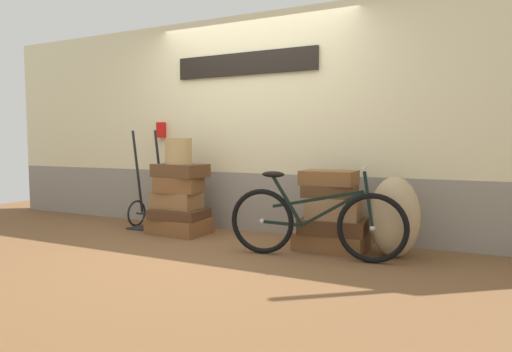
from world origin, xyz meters
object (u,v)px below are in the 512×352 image
at_px(suitcase_0, 179,226).
at_px(suitcase_1, 179,214).
at_px(luggage_trolley, 148,207).
at_px(suitcase_8, 330,191).
at_px(wicker_basket, 179,151).
at_px(suitcase_9, 329,178).
at_px(suitcase_3, 179,185).
at_px(burlap_sack, 394,217).
at_px(suitcase_6, 333,226).
at_px(suitcase_4, 180,170).
at_px(suitcase_5, 331,241).
at_px(suitcase_7, 334,208).
at_px(suitcase_2, 177,200).
at_px(bicycle, 314,222).

height_order(suitcase_0, suitcase_1, suitcase_1).
relative_size(suitcase_0, luggage_trolley, 0.56).
xyz_separation_m(suitcase_1, suitcase_8, (1.81, 0.03, 0.35)).
distance_m(suitcase_0, wicker_basket, 0.88).
bearing_deg(suitcase_8, suitcase_9, 174.08).
relative_size(suitcase_3, burlap_sack, 0.67).
bearing_deg(suitcase_1, suitcase_6, -1.96).
bearing_deg(suitcase_8, suitcase_4, 174.68).
height_order(suitcase_3, suitcase_6, suitcase_3).
relative_size(suitcase_5, suitcase_6, 1.08).
bearing_deg(suitcase_9, suitcase_4, 179.81).
bearing_deg(suitcase_7, suitcase_8, 168.73).
xyz_separation_m(suitcase_7, luggage_trolley, (-2.41, 0.10, -0.16)).
bearing_deg(suitcase_6, suitcase_7, -44.55).
relative_size(suitcase_0, burlap_sack, 0.90).
xyz_separation_m(suitcase_6, suitcase_7, (0.00, -0.00, 0.18)).
height_order(suitcase_4, luggage_trolley, luggage_trolley).
height_order(suitcase_4, suitcase_9, suitcase_4).
distance_m(suitcase_2, suitcase_4, 0.35).
bearing_deg(suitcase_2, suitcase_7, 0.59).
relative_size(suitcase_8, bicycle, 0.31).
xyz_separation_m(suitcase_4, suitcase_9, (1.80, -0.01, -0.02)).
distance_m(suitcase_2, suitcase_3, 0.19).
height_order(suitcase_0, suitcase_4, suitcase_4).
bearing_deg(suitcase_7, suitcase_4, 176.39).
height_order(suitcase_7, suitcase_9, suitcase_9).
bearing_deg(suitcase_2, suitcase_1, -24.76).
bearing_deg(suitcase_6, suitcase_5, 126.86).
relative_size(luggage_trolley, bicycle, 0.74).
xyz_separation_m(suitcase_0, bicycle, (1.78, -0.36, 0.25)).
xyz_separation_m(wicker_basket, luggage_trolley, (-0.54, 0.10, -0.71)).
bearing_deg(wicker_basket, suitcase_6, -0.10).
relative_size(suitcase_3, suitcase_8, 0.98).
xyz_separation_m(suitcase_0, suitcase_3, (0.01, -0.01, 0.49)).
distance_m(suitcase_4, suitcase_7, 1.88).
relative_size(suitcase_6, luggage_trolley, 0.52).
distance_m(suitcase_6, bicycle, 0.39).
bearing_deg(bicycle, suitcase_2, 168.56).
relative_size(suitcase_0, suitcase_8, 1.33).
bearing_deg(luggage_trolley, suitcase_6, -2.39).
height_order(suitcase_2, suitcase_9, suitcase_9).
height_order(suitcase_6, suitcase_8, suitcase_8).
height_order(suitcase_9, wicker_basket, wicker_basket).
xyz_separation_m(luggage_trolley, burlap_sack, (2.99, -0.11, 0.11)).
relative_size(suitcase_0, bicycle, 0.41).
distance_m(suitcase_1, bicycle, 1.80).
height_order(suitcase_3, suitcase_7, suitcase_3).
height_order(suitcase_6, luggage_trolley, luggage_trolley).
relative_size(burlap_sack, bicycle, 0.46).
bearing_deg(burlap_sack, suitcase_8, 179.06).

